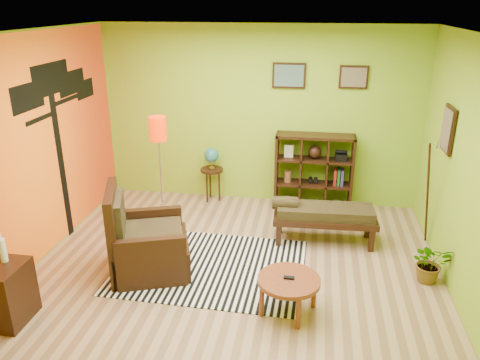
% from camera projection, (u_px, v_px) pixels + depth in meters
% --- Properties ---
extents(ground, '(5.00, 5.00, 0.00)m').
position_uv_depth(ground, '(235.00, 269.00, 5.78)').
color(ground, tan).
rests_on(ground, ground).
extents(room_shell, '(5.04, 4.54, 2.82)m').
position_uv_depth(room_shell, '(226.00, 127.00, 5.16)').
color(room_shell, '#88B524').
rests_on(room_shell, ground).
extents(zebra_rug, '(2.34, 1.74, 0.01)m').
position_uv_depth(zebra_rug, '(210.00, 266.00, 5.83)').
color(zebra_rug, white).
rests_on(zebra_rug, ground).
extents(coffee_table, '(0.66, 0.66, 0.43)m').
position_uv_depth(coffee_table, '(289.00, 283.00, 4.88)').
color(coffee_table, brown).
rests_on(coffee_table, ground).
extents(armchair, '(1.14, 1.13, 1.10)m').
position_uv_depth(armchair, '(145.00, 246.00, 5.65)').
color(armchair, black).
rests_on(armchair, ground).
extents(side_cabinet, '(0.54, 0.49, 0.95)m').
position_uv_depth(side_cabinet, '(0.00, 293.00, 4.76)').
color(side_cabinet, black).
rests_on(side_cabinet, ground).
extents(floor_lamp, '(0.25, 0.25, 1.64)m').
position_uv_depth(floor_lamp, '(158.00, 139.00, 6.42)').
color(floor_lamp, silver).
rests_on(floor_lamp, ground).
extents(globe_table, '(0.37, 0.37, 0.90)m').
position_uv_depth(globe_table, '(212.00, 161.00, 7.53)').
color(globe_table, black).
rests_on(globe_table, ground).
extents(cube_shelf, '(1.20, 0.35, 1.20)m').
position_uv_depth(cube_shelf, '(314.00, 172.00, 7.30)').
color(cube_shelf, black).
rests_on(cube_shelf, ground).
extents(bench, '(1.42, 0.56, 0.64)m').
position_uv_depth(bench, '(322.00, 214.00, 6.31)').
color(bench, black).
rests_on(bench, ground).
extents(potted_plant, '(0.48, 0.53, 0.38)m').
position_uv_depth(potted_plant, '(430.00, 267.00, 5.48)').
color(potted_plant, '#26661E').
rests_on(potted_plant, ground).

